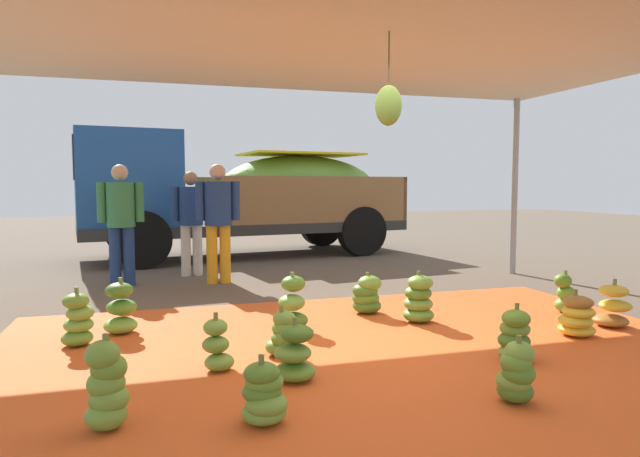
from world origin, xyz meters
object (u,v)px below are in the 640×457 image
object	(u,v)px
worker_0	(191,215)
banana_bunch_0	(78,321)
banana_bunch_13	(515,337)
worker_1	(218,214)
banana_bunch_2	(283,334)
banana_bunch_3	(107,387)
banana_bunch_5	(613,307)
banana_bunch_14	(264,394)
worker_2	(121,215)
banana_bunch_12	(217,347)
banana_bunch_15	(577,317)
banana_bunch_10	(295,355)
cargo_truck_main	(240,193)
banana_bunch_7	(121,310)
banana_bunch_11	(367,296)
banana_bunch_6	(293,304)
banana_bunch_8	(516,374)
banana_bunch_1	(419,300)
banana_bunch_4	(565,294)

from	to	relation	value
worker_0	banana_bunch_0	bearing A→B (deg)	-108.30
banana_bunch_13	worker_1	world-z (taller)	worker_1
banana_bunch_0	banana_bunch_2	world-z (taller)	banana_bunch_0
banana_bunch_3	banana_bunch_5	world-z (taller)	banana_bunch_3
banana_bunch_0	worker_1	xyz separation A→B (m)	(1.54, 2.86, 0.78)
banana_bunch_14	worker_2	world-z (taller)	worker_2
banana_bunch_3	worker_1	xyz separation A→B (m)	(1.15, 4.71, 0.76)
banana_bunch_0	banana_bunch_13	world-z (taller)	banana_bunch_0
banana_bunch_12	banana_bunch_2	bearing A→B (deg)	21.57
banana_bunch_12	banana_bunch_15	world-z (taller)	banana_bunch_12
banana_bunch_2	banana_bunch_5	xyz separation A→B (m)	(3.40, -0.04, 0.02)
banana_bunch_0	banana_bunch_2	distance (m)	1.86
banana_bunch_10	cargo_truck_main	xyz separation A→B (m)	(0.66, 7.28, 1.07)
banana_bunch_3	worker_1	world-z (taller)	worker_1
banana_bunch_10	banana_bunch_7	bearing A→B (deg)	127.01
banana_bunch_11	banana_bunch_2	bearing A→B (deg)	-135.59
banana_bunch_13	banana_bunch_11	bearing A→B (deg)	105.90
banana_bunch_10	banana_bunch_12	distance (m)	0.65
banana_bunch_6	worker_2	world-z (taller)	worker_2
worker_2	cargo_truck_main	bearing A→B (deg)	53.80
banana_bunch_7	cargo_truck_main	bearing A→B (deg)	70.54
banana_bunch_11	worker_0	bearing A→B (deg)	117.80
banana_bunch_14	banana_bunch_15	distance (m)	3.35
banana_bunch_7	worker_1	size ratio (longest dim) A/B	0.31
banana_bunch_3	banana_bunch_8	xyz separation A→B (m)	(2.54, -0.36, -0.06)
banana_bunch_10	worker_2	size ratio (longest dim) A/B	0.27
banana_bunch_12	banana_bunch_10	bearing A→B (deg)	-36.53
worker_2	banana_bunch_0	bearing A→B (deg)	-93.86
banana_bunch_2	banana_bunch_7	bearing A→B (deg)	140.42
banana_bunch_1	banana_bunch_6	size ratio (longest dim) A/B	0.96
banana_bunch_1	banana_bunch_15	size ratio (longest dim) A/B	1.20
worker_0	worker_2	distance (m)	1.18
banana_bunch_2	banana_bunch_13	bearing A→B (deg)	-21.69
banana_bunch_6	banana_bunch_13	world-z (taller)	banana_bunch_6
worker_0	worker_1	bearing A→B (deg)	-67.02
banana_bunch_6	banana_bunch_10	world-z (taller)	banana_bunch_6
banana_bunch_3	cargo_truck_main	bearing A→B (deg)	76.15
banana_bunch_11	banana_bunch_5	bearing A→B (deg)	-29.73
banana_bunch_12	banana_bunch_14	distance (m)	1.05
banana_bunch_1	banana_bunch_10	distance (m)	2.10
banana_bunch_1	banana_bunch_5	world-z (taller)	banana_bunch_1
banana_bunch_12	worker_1	world-z (taller)	worker_1
banana_bunch_4	banana_bunch_14	size ratio (longest dim) A/B	1.14
banana_bunch_0	worker_2	distance (m)	3.13
cargo_truck_main	banana_bunch_0	bearing A→B (deg)	-111.32
banana_bunch_3	banana_bunch_8	bearing A→B (deg)	-8.05
banana_bunch_1	worker_2	distance (m)	4.46
banana_bunch_3	banana_bunch_11	bearing A→B (deg)	42.12
banana_bunch_10	banana_bunch_11	size ratio (longest dim) A/B	1.00
banana_bunch_10	cargo_truck_main	distance (m)	7.39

